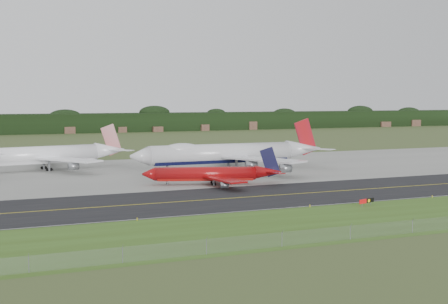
% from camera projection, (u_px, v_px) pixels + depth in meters
% --- Properties ---
extents(ground, '(600.00, 600.00, 0.00)m').
position_uv_depth(ground, '(253.00, 194.00, 143.40)').
color(ground, '#425226').
rests_on(ground, ground).
extents(grass_verge, '(400.00, 30.00, 0.01)m').
position_uv_depth(grass_verge, '(337.00, 221.00, 111.24)').
color(grass_verge, '#375519').
rests_on(grass_verge, ground).
extents(taxiway, '(400.00, 32.00, 0.02)m').
position_uv_depth(taxiway, '(261.00, 196.00, 139.73)').
color(taxiway, black).
rests_on(taxiway, ground).
extents(apron, '(400.00, 78.00, 0.01)m').
position_uv_depth(apron, '(181.00, 170.00, 190.27)').
color(apron, gray).
rests_on(apron, ground).
extents(taxiway_centreline, '(400.00, 0.40, 0.00)m').
position_uv_depth(taxiway_centreline, '(261.00, 196.00, 139.73)').
color(taxiway_centreline, gold).
rests_on(taxiway_centreline, taxiway).
extents(taxiway_edge_line, '(400.00, 0.25, 0.00)m').
position_uv_depth(taxiway_edge_line, '(294.00, 207.00, 125.48)').
color(taxiway_edge_line, silver).
rests_on(taxiway_edge_line, taxiway).
extents(perimeter_fence, '(320.00, 0.10, 320.00)m').
position_uv_depth(perimeter_fence, '(382.00, 229.00, 99.20)').
color(perimeter_fence, slate).
rests_on(perimeter_fence, ground).
extents(horizon_treeline, '(700.00, 25.00, 12.00)m').
position_uv_depth(horizon_treeline, '(68.00, 124.00, 394.51)').
color(horizon_treeline, black).
rests_on(horizon_treeline, ground).
extents(jet_ba_747, '(61.94, 51.50, 15.62)m').
position_uv_depth(jet_ba_747, '(228.00, 154.00, 187.38)').
color(jet_ba_747, silver).
rests_on(jet_ba_747, ground).
extents(jet_red_737, '(34.71, 27.55, 9.60)m').
position_uv_depth(jet_red_737, '(213.00, 174.00, 158.47)').
color(jet_red_737, maroon).
rests_on(jet_red_737, ground).
extents(jet_star_tail, '(51.89, 42.94, 13.71)m').
position_uv_depth(jet_star_tail, '(45.00, 155.00, 189.71)').
color(jet_star_tail, white).
rests_on(jet_star_tail, ground).
extents(taxiway_sign, '(4.44, 1.53, 1.53)m').
position_uv_depth(taxiway_sign, '(367.00, 201.00, 126.76)').
color(taxiway_sign, slate).
rests_on(taxiway_sign, ground).
extents(edge_marker_left, '(0.16, 0.16, 0.50)m').
position_uv_depth(edge_marker_left, '(137.00, 219.00, 111.94)').
color(edge_marker_left, yellow).
rests_on(edge_marker_left, ground).
extents(edge_marker_center, '(0.16, 0.16, 0.50)m').
position_uv_depth(edge_marker_center, '(310.00, 206.00, 125.70)').
color(edge_marker_center, yellow).
rests_on(edge_marker_center, ground).
extents(edge_marker_right, '(0.16, 0.16, 0.50)m').
position_uv_depth(edge_marker_right, '(432.00, 197.00, 137.69)').
color(edge_marker_right, yellow).
rests_on(edge_marker_right, ground).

